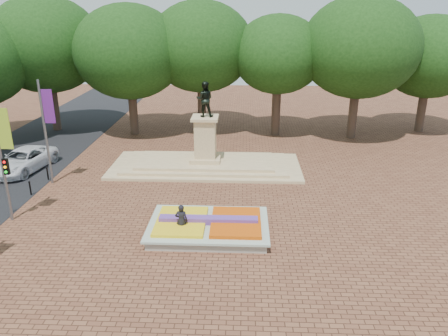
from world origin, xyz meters
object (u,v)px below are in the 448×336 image
Objects in this scene: monument at (206,156)px; van at (23,160)px; pedestrian at (181,221)px; flower_bed at (209,226)px.

monument is 13.31m from van.
van is 3.17× the size of pedestrian.
monument is 7.76× the size of pedestrian.
flower_bed is 0.45× the size of monument.
pedestrian reaches higher than van.
van is at bearing -174.65° from monument.
monument reaches higher than van.
monument is at bearing 95.87° from flower_bed.
flower_bed is 1.56m from pedestrian.
pedestrian is at bearing -92.00° from monument.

